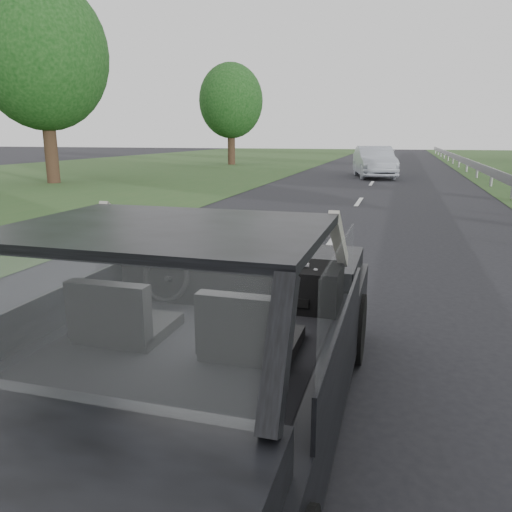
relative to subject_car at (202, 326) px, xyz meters
The scene contains 10 objects.
ground 0.72m from the subject_car, ahead, with size 140.00×140.00×0.00m, color black.
subject_car is the anchor object (origin of this frame).
dashboard 0.64m from the subject_car, 90.00° to the left, with size 1.58×0.45×0.30m, color black.
driver_seat 0.52m from the subject_car, 144.06° to the right, with size 0.50×0.72×0.42m, color black.
passenger_seat 0.52m from the subject_car, 35.94° to the right, with size 0.50×0.72×0.42m, color black.
steering_wheel 0.55m from the subject_car, 140.48° to the left, with size 0.36×0.36×0.04m, color black.
cat 0.70m from the subject_car, 78.95° to the left, with size 0.55×0.17×0.25m, color #979797.
other_car 21.15m from the subject_car, 90.28° to the left, with size 1.70×4.30×1.42m, color #A9B0BE.
tree_5 19.46m from the subject_car, 130.45° to the left, with size 5.01×5.01×7.59m, color #0C330C, non-canonical shape.
tree_6 30.81m from the subject_car, 108.56° to the left, with size 4.13×4.13×6.25m, color #0C330C, non-canonical shape.
Camera 1 is at (1.15, -2.74, 1.90)m, focal length 35.00 mm.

